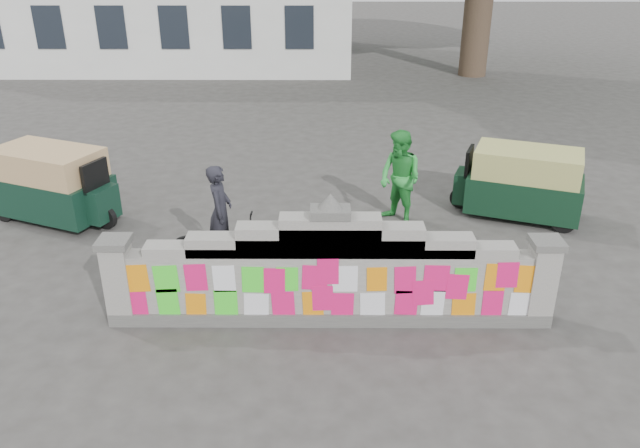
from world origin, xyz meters
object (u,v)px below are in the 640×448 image
(cyclist_rider, at_px, (221,225))
(cyclist_bike, at_px, (223,243))
(rickshaw_left, at_px, (53,184))
(pedestrian, at_px, (400,178))
(rickshaw_right, at_px, (522,182))

(cyclist_rider, bearing_deg, cyclist_bike, 0.00)
(cyclist_rider, distance_m, rickshaw_left, 4.13)
(pedestrian, distance_m, rickshaw_right, 2.49)
(cyclist_bike, relative_size, pedestrian, 0.96)
(cyclist_rider, bearing_deg, rickshaw_left, 61.58)
(pedestrian, bearing_deg, rickshaw_left, -130.55)
(rickshaw_left, bearing_deg, cyclist_rider, -6.57)
(cyclist_bike, distance_m, pedestrian, 3.70)
(rickshaw_left, bearing_deg, pedestrian, 21.42)
(cyclist_rider, height_order, pedestrian, pedestrian)
(cyclist_bike, bearing_deg, pedestrian, -58.59)
(rickshaw_right, bearing_deg, rickshaw_left, 22.02)
(cyclist_rider, distance_m, pedestrian, 3.68)
(cyclist_bike, relative_size, rickshaw_right, 0.69)
(cyclist_bike, relative_size, rickshaw_left, 0.67)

